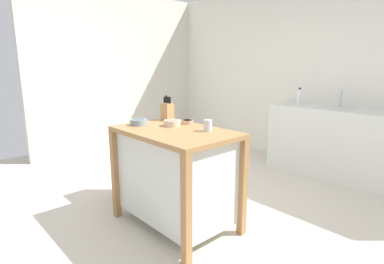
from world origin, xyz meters
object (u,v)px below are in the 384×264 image
at_px(bowl_stoneware_deep, 139,122).
at_px(drinking_cup, 208,126).
at_px(knife_block, 167,111).
at_px(bowl_ceramic_small, 187,122).
at_px(bottle_hand_soap, 299,97).
at_px(kitchen_island, 175,173).
at_px(trash_bin, 131,170).
at_px(sink_faucet, 341,98).
at_px(bowl_ceramic_wide, 172,123).

xyz_separation_m(bowl_stoneware_deep, drinking_cup, (0.61, 0.28, 0.02)).
xyz_separation_m(knife_block, bowl_stoneware_deep, (0.03, -0.36, -0.06)).
relative_size(bowl_ceramic_small, bottle_hand_soap, 0.48).
bearing_deg(bowl_ceramic_small, knife_block, -178.95).
height_order(kitchen_island, bowl_ceramic_small, bowl_ceramic_small).
distance_m(bowl_stoneware_deep, bowl_ceramic_small, 0.45).
distance_m(knife_block, bowl_ceramic_small, 0.30).
height_order(bowl_ceramic_small, drinking_cup, drinking_cup).
bearing_deg(trash_bin, knife_block, 32.75).
bearing_deg(bottle_hand_soap, sink_faucet, 18.69).
height_order(kitchen_island, sink_faucet, sink_faucet).
relative_size(kitchen_island, drinking_cup, 10.95).
xyz_separation_m(knife_block, trash_bin, (-0.36, -0.23, -0.66)).
bearing_deg(kitchen_island, bowl_ceramic_small, 115.88).
distance_m(kitchen_island, bowl_ceramic_wide, 0.45).
bearing_deg(bowl_ceramic_wide, bowl_stoneware_deep, -140.14).
xyz_separation_m(bowl_ceramic_small, sink_faucet, (0.50, 2.21, 0.10)).
xyz_separation_m(kitchen_island, sink_faucet, (0.37, 2.46, 0.51)).
bearing_deg(bowl_stoneware_deep, bowl_ceramic_small, 54.29).
relative_size(bowl_ceramic_wide, trash_bin, 0.24).
bearing_deg(bowl_ceramic_wide, kitchen_island, -31.39).
xyz_separation_m(kitchen_island, bowl_stoneware_deep, (-0.38, -0.11, 0.42)).
bearing_deg(bottle_hand_soap, drinking_cup, -80.73).
xyz_separation_m(bowl_stoneware_deep, sink_faucet, (0.76, 2.58, 0.09)).
relative_size(knife_block, sink_faucet, 1.12).
relative_size(kitchen_island, trash_bin, 1.70).
bearing_deg(bowl_stoneware_deep, trash_bin, 162.14).
height_order(trash_bin, sink_faucet, sink_faucet).
xyz_separation_m(bowl_stoneware_deep, trash_bin, (-0.39, 0.13, -0.60)).
bearing_deg(drinking_cup, bowl_ceramic_small, 166.63).
height_order(kitchen_island, bowl_ceramic_wide, bowl_ceramic_wide).
bearing_deg(trash_bin, drinking_cup, 8.64).
xyz_separation_m(drinking_cup, bottle_hand_soap, (-0.35, 2.13, 0.07)).
distance_m(bowl_ceramic_small, bottle_hand_soap, 2.05).
distance_m(kitchen_island, bottle_hand_soap, 2.36).
bearing_deg(bowl_ceramic_small, drinking_cup, -13.37).
relative_size(knife_block, bowl_ceramic_small, 2.22).
bearing_deg(bowl_ceramic_small, bottle_hand_soap, 89.84).
height_order(kitchen_island, trash_bin, kitchen_island).
height_order(bowl_stoneware_deep, trash_bin, bowl_stoneware_deep).
bearing_deg(knife_block, kitchen_island, -30.58).
bearing_deg(bowl_ceramic_small, trash_bin, -160.05).
height_order(trash_bin, bottle_hand_soap, bottle_hand_soap).
height_order(kitchen_island, bowl_stoneware_deep, bowl_stoneware_deep).
relative_size(bowl_ceramic_wide, bottle_hand_soap, 0.65).
height_order(bowl_stoneware_deep, sink_faucet, sink_faucet).
bearing_deg(bowl_ceramic_small, sink_faucet, 77.39).
bearing_deg(sink_faucet, knife_block, -109.55).
bearing_deg(bowl_stoneware_deep, bowl_ceramic_wide, 39.86).
relative_size(bowl_stoneware_deep, drinking_cup, 1.51).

